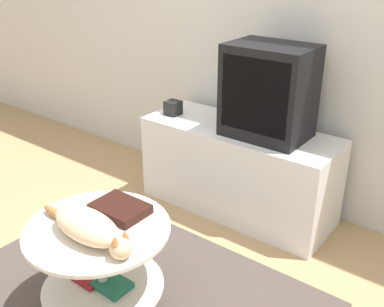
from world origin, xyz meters
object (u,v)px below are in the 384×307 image
at_px(dvd_box, 120,209).
at_px(cat, 89,227).
at_px(tv, 269,92).
at_px(speaker, 173,108).

bearing_deg(dvd_box, cat, -78.51).
distance_m(tv, dvd_box, 1.13).
distance_m(speaker, dvd_box, 1.12).
bearing_deg(dvd_box, tv, 80.04).
height_order(speaker, cat, speaker).
height_order(tv, speaker, tv).
distance_m(dvd_box, cat, 0.23).
height_order(tv, dvd_box, tv).
distance_m(tv, speaker, 0.72).
bearing_deg(cat, tv, 86.65).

